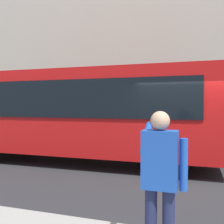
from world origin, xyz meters
name	(u,v)px	position (x,y,z in m)	size (l,w,h in m)	color
ground_plane	(186,176)	(0.00, 0.00, 0.00)	(60.00, 60.00, 0.00)	#2B2B2D
building_facade_far	(191,26)	(-0.02, -6.80, 5.99)	(28.00, 1.55, 12.00)	beige
red_bus	(82,112)	(3.39, -0.77, 1.68)	(9.05, 2.54, 3.08)	red
pedestrian_photographer	(160,173)	(0.15, 4.22, 1.14)	(0.53, 0.52, 1.70)	#1E2347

